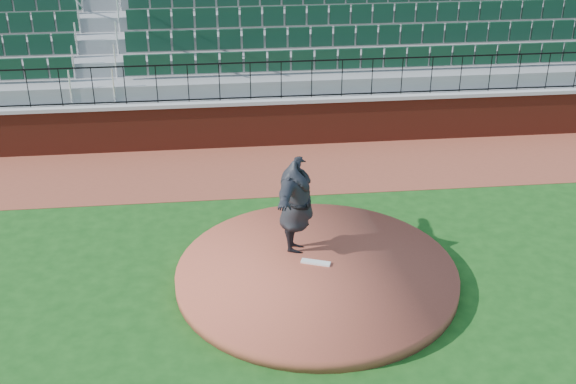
# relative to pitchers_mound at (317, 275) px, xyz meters

# --- Properties ---
(ground) EXTENTS (90.00, 90.00, 0.00)m
(ground) POSITION_rel_pitchers_mound_xyz_m (-0.42, -0.25, -0.12)
(ground) COLOR #144513
(ground) RESTS_ON ground
(warning_track) EXTENTS (34.00, 3.20, 0.01)m
(warning_track) POSITION_rel_pitchers_mound_xyz_m (-0.42, 5.15, -0.12)
(warning_track) COLOR brown
(warning_track) RESTS_ON ground
(field_wall) EXTENTS (34.00, 0.35, 1.20)m
(field_wall) POSITION_rel_pitchers_mound_xyz_m (-0.42, 6.75, 0.47)
(field_wall) COLOR maroon
(field_wall) RESTS_ON ground
(wall_cap) EXTENTS (34.00, 0.45, 0.10)m
(wall_cap) POSITION_rel_pitchers_mound_xyz_m (-0.42, 6.75, 1.12)
(wall_cap) COLOR #B7B7B7
(wall_cap) RESTS_ON field_wall
(wall_railing) EXTENTS (34.00, 0.05, 1.00)m
(wall_railing) POSITION_rel_pitchers_mound_xyz_m (-0.42, 6.75, 1.67)
(wall_railing) COLOR black
(wall_railing) RESTS_ON wall_cap
(seating_stands) EXTENTS (34.00, 5.10, 4.60)m
(seating_stands) POSITION_rel_pitchers_mound_xyz_m (-0.42, 9.47, 2.18)
(seating_stands) COLOR gray
(seating_stands) RESTS_ON ground
(pitchers_mound) EXTENTS (5.38, 5.38, 0.25)m
(pitchers_mound) POSITION_rel_pitchers_mound_xyz_m (0.00, 0.00, 0.00)
(pitchers_mound) COLOR brown
(pitchers_mound) RESTS_ON ground
(pitching_rubber) EXTENTS (0.58, 0.33, 0.04)m
(pitching_rubber) POSITION_rel_pitchers_mound_xyz_m (0.01, 0.22, 0.14)
(pitching_rubber) COLOR white
(pitching_rubber) RESTS_ON pitchers_mound
(pitcher) EXTENTS (1.23, 2.48, 1.95)m
(pitcher) POSITION_rel_pitchers_mound_xyz_m (-0.31, 0.76, 1.10)
(pitcher) COLOR black
(pitcher) RESTS_ON pitchers_mound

